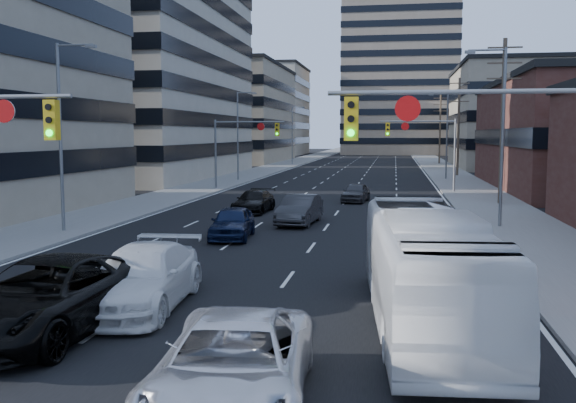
# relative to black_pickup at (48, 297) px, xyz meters

# --- Properties ---
(road_surface) EXTENTS (18.00, 300.00, 0.02)m
(road_surface) POSITION_rel_black_pickup_xyz_m (2.93, 124.56, -0.89)
(road_surface) COLOR black
(road_surface) RESTS_ON ground
(sidewalk_left) EXTENTS (5.00, 300.00, 0.15)m
(sidewalk_left) POSITION_rel_black_pickup_xyz_m (-8.57, 124.56, -0.82)
(sidewalk_left) COLOR slate
(sidewalk_left) RESTS_ON ground
(sidewalk_right) EXTENTS (5.00, 300.00, 0.15)m
(sidewalk_right) POSITION_rel_black_pickup_xyz_m (14.43, 124.56, -0.82)
(sidewalk_right) COLOR slate
(sidewalk_right) RESTS_ON ground
(office_left_mid) EXTENTS (26.00, 34.00, 28.00)m
(office_left_mid) POSITION_rel_black_pickup_xyz_m (-24.07, 54.56, 13.10)
(office_left_mid) COLOR #ADA089
(office_left_mid) RESTS_ON ground
(office_left_far) EXTENTS (20.00, 30.00, 16.00)m
(office_left_far) POSITION_rel_black_pickup_xyz_m (-21.07, 94.56, 7.10)
(office_left_far) COLOR gray
(office_left_far) RESTS_ON ground
(office_right_far) EXTENTS (22.00, 28.00, 14.00)m
(office_right_far) POSITION_rel_black_pickup_xyz_m (27.93, 82.56, 6.10)
(office_right_far) COLOR gray
(office_right_far) RESTS_ON ground
(apartment_tower) EXTENTS (26.00, 26.00, 58.00)m
(apartment_tower) POSITION_rel_black_pickup_xyz_m (8.93, 144.56, 28.10)
(apartment_tower) COLOR gray
(apartment_tower) RESTS_ON ground
(bg_block_left) EXTENTS (24.00, 24.00, 20.00)m
(bg_block_left) POSITION_rel_black_pickup_xyz_m (-25.07, 134.56, 9.10)
(bg_block_left) COLOR #ADA089
(bg_block_left) RESTS_ON ground
(bg_block_right) EXTENTS (22.00, 22.00, 12.00)m
(bg_block_right) POSITION_rel_black_pickup_xyz_m (34.93, 124.56, 5.10)
(bg_block_right) COLOR gray
(bg_block_right) RESTS_ON ground
(signal_near_right) EXTENTS (6.59, 0.33, 6.00)m
(signal_near_right) POSITION_rel_black_pickup_xyz_m (10.39, 2.56, 3.43)
(signal_near_right) COLOR slate
(signal_near_right) RESTS_ON ground
(signal_far_left) EXTENTS (6.09, 0.33, 6.00)m
(signal_far_left) POSITION_rel_black_pickup_xyz_m (-4.75, 39.56, 3.40)
(signal_far_left) COLOR slate
(signal_far_left) RESTS_ON ground
(signal_far_right) EXTENTS (6.09, 0.33, 6.00)m
(signal_far_right) POSITION_rel_black_pickup_xyz_m (10.62, 39.56, 3.40)
(signal_far_right) COLOR slate
(signal_far_right) RESTS_ON ground
(utility_pole_block) EXTENTS (2.20, 0.28, 11.00)m
(utility_pole_block) POSITION_rel_black_pickup_xyz_m (15.13, 30.56, 4.88)
(utility_pole_block) COLOR #4C3D2D
(utility_pole_block) RESTS_ON ground
(utility_pole_midblock) EXTENTS (2.20, 0.28, 11.00)m
(utility_pole_midblock) POSITION_rel_black_pickup_xyz_m (15.13, 60.56, 4.88)
(utility_pole_midblock) COLOR #4C3D2D
(utility_pole_midblock) RESTS_ON ground
(utility_pole_distant) EXTENTS (2.20, 0.28, 11.00)m
(utility_pole_distant) POSITION_rel_black_pickup_xyz_m (15.13, 90.56, 4.88)
(utility_pole_distant) COLOR #4C3D2D
(utility_pole_distant) RESTS_ON ground
(streetlight_left_near) EXTENTS (2.03, 0.22, 9.00)m
(streetlight_left_near) POSITION_rel_black_pickup_xyz_m (-7.40, 14.56, 4.15)
(streetlight_left_near) COLOR slate
(streetlight_left_near) RESTS_ON ground
(streetlight_left_mid) EXTENTS (2.03, 0.22, 9.00)m
(streetlight_left_mid) POSITION_rel_black_pickup_xyz_m (-7.40, 49.56, 4.15)
(streetlight_left_mid) COLOR slate
(streetlight_left_mid) RESTS_ON ground
(streetlight_left_far) EXTENTS (2.03, 0.22, 9.00)m
(streetlight_left_far) POSITION_rel_black_pickup_xyz_m (-7.40, 84.56, 4.15)
(streetlight_left_far) COLOR slate
(streetlight_left_far) RESTS_ON ground
(streetlight_right_near) EXTENTS (2.03, 0.22, 9.00)m
(streetlight_right_near) POSITION_rel_black_pickup_xyz_m (13.27, 19.56, 4.15)
(streetlight_right_near) COLOR slate
(streetlight_right_near) RESTS_ON ground
(streetlight_right_far) EXTENTS (2.03, 0.22, 9.00)m
(streetlight_right_far) POSITION_rel_black_pickup_xyz_m (13.27, 54.56, 4.15)
(streetlight_right_far) COLOR slate
(streetlight_right_far) RESTS_ON ground
(black_pickup) EXTENTS (3.45, 6.66, 1.80)m
(black_pickup) POSITION_rel_black_pickup_xyz_m (0.00, 0.00, 0.00)
(black_pickup) COLOR black
(black_pickup) RESTS_ON ground
(white_van) EXTENTS (2.71, 5.93, 1.68)m
(white_van) POSITION_rel_black_pickup_xyz_m (1.33, 2.57, -0.06)
(white_van) COLOR silver
(white_van) RESTS_ON ground
(silver_suv) EXTENTS (3.08, 5.84, 1.56)m
(silver_suv) POSITION_rel_black_pickup_xyz_m (5.44, -3.42, -0.12)
(silver_suv) COLOR silver
(silver_suv) RESTS_ON ground
(transit_bus) EXTENTS (3.32, 10.62, 2.91)m
(transit_bus) POSITION_rel_black_pickup_xyz_m (8.93, 2.15, 0.56)
(transit_bus) COLOR silver
(transit_bus) RESTS_ON ground
(sedan_blue) EXTENTS (2.12, 4.46, 1.47)m
(sedan_blue) POSITION_rel_black_pickup_xyz_m (0.85, 14.39, -0.16)
(sedan_blue) COLOR black
(sedan_blue) RESTS_ON ground
(sedan_grey_center) EXTENTS (2.04, 4.86, 1.56)m
(sedan_grey_center) POSITION_rel_black_pickup_xyz_m (3.21, 19.54, -0.12)
(sedan_grey_center) COLOR #303032
(sedan_grey_center) RESTS_ON ground
(sedan_black_far) EXTENTS (2.14, 4.75, 1.35)m
(sedan_black_far) POSITION_rel_black_pickup_xyz_m (-0.28, 24.10, -0.22)
(sedan_black_far) COLOR black
(sedan_black_far) RESTS_ON ground
(sedan_grey_right) EXTENTS (2.10, 4.16, 1.36)m
(sedan_grey_right) POSITION_rel_black_pickup_xyz_m (5.48, 31.30, -0.22)
(sedan_grey_right) COLOR #39393B
(sedan_grey_right) RESTS_ON ground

